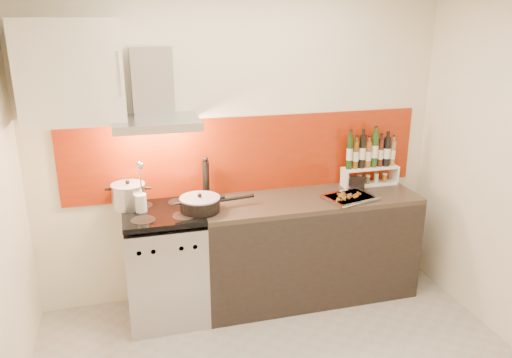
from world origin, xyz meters
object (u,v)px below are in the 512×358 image
object	(u,v)px
saute_pan	(201,204)
baking_tray	(350,197)
stock_pot	(129,196)
pepper_mill	(206,179)
counter	(308,247)
range_stove	(166,266)

from	to	relation	value
saute_pan	baking_tray	distance (m)	1.21
stock_pot	saute_pan	bearing A→B (deg)	-22.03
stock_pot	baking_tray	distance (m)	1.75
stock_pot	pepper_mill	bearing A→B (deg)	4.33
pepper_mill	baking_tray	world-z (taller)	pepper_mill
counter	saute_pan	distance (m)	1.05
counter	pepper_mill	size ratio (longest dim) A/B	5.01
stock_pot	range_stove	bearing A→B (deg)	-31.19
range_stove	saute_pan	distance (m)	0.60
range_stove	pepper_mill	size ratio (longest dim) A/B	2.53
range_stove	pepper_mill	world-z (taller)	pepper_mill
pepper_mill	baking_tray	distance (m)	1.18
baking_tray	pepper_mill	bearing A→B (deg)	164.81
counter	stock_pot	world-z (taller)	stock_pot
counter	pepper_mill	xyz separation A→B (m)	(-0.83, 0.18, 0.62)
baking_tray	stock_pot	bearing A→B (deg)	171.50
range_stove	stock_pot	size ratio (longest dim) A/B	3.51
stock_pot	counter	bearing A→B (deg)	-5.50
range_stove	baking_tray	size ratio (longest dim) A/B	1.96
range_stove	counter	size ratio (longest dim) A/B	0.51
stock_pot	saute_pan	world-z (taller)	stock_pot
pepper_mill	stock_pot	bearing A→B (deg)	-175.67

